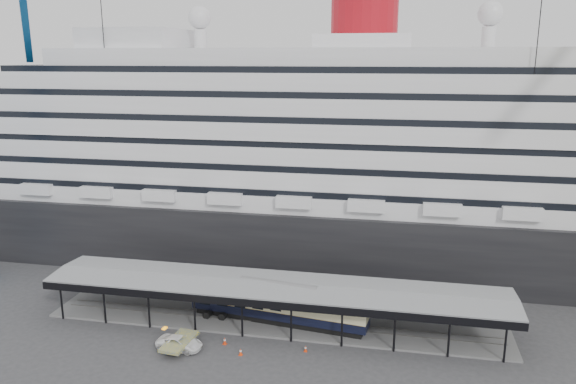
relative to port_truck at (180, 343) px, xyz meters
name	(u,v)px	position (x,y,z in m)	size (l,w,h in m)	color
ground	(265,343)	(8.97, 3.23, -0.72)	(200.00, 200.00, 0.00)	#353537
cruise_ship	(311,142)	(9.02, 35.23, 17.63)	(130.00, 30.00, 43.90)	black
platform_canopy	(274,305)	(8.97, 8.23, 1.64)	(56.00, 9.18, 5.30)	slate
port_truck	(180,343)	(0.00, 0.00, 0.00)	(2.38, 5.17, 1.44)	white
pullman_carriage	(278,303)	(9.46, 8.23, 1.92)	(22.28, 5.88, 21.70)	black
traffic_cone_left	(225,341)	(4.61, 1.99, -0.30)	(0.55, 0.55, 0.84)	red
traffic_cone_mid	(241,352)	(7.02, 0.05, -0.33)	(0.41, 0.41, 0.79)	#F5400D
traffic_cone_right	(306,349)	(13.86, 2.18, -0.37)	(0.38, 0.38, 0.71)	red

